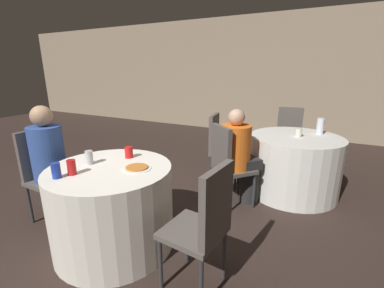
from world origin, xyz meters
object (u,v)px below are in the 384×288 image
soda_can_red (72,167)px  person_orange_shirt (240,157)px  soda_can_silver (89,157)px  soda_can_blue (56,171)px  person_blue_shirt (54,167)px  chair_near_east (205,220)px  chair_near_west (44,168)px  pizza_plate_near (137,168)px  chair_far_north (289,133)px  chair_far_west (219,143)px  chair_far_southwest (227,160)px  table_near (113,207)px  bottle_far (320,126)px  table_far (293,165)px

soda_can_red → person_orange_shirt: bearing=58.3°
soda_can_silver → soda_can_blue: 0.33m
person_blue_shirt → soda_can_red: (0.63, -0.27, 0.20)m
chair_near_east → soda_can_blue: bearing=108.2°
chair_near_west → chair_near_east: bearing=87.9°
pizza_plate_near → soda_can_red: (-0.38, -0.33, 0.05)m
soda_can_red → chair_far_north: bearing=67.5°
chair_near_east → soda_can_blue: 1.19m
chair_near_west → person_blue_shirt: (0.17, -0.00, 0.04)m
chair_far_west → person_orange_shirt: (0.44, -0.48, 0.01)m
chair_far_west → pizza_plate_near: chair_far_west is taller
pizza_plate_near → person_orange_shirt: bearing=64.7°
pizza_plate_near → soda_can_silver: (-0.44, -0.10, 0.05)m
chair_near_west → chair_far_southwest: same height
table_near → pizza_plate_near: (0.23, 0.09, 0.39)m
chair_far_southwest → chair_far_north: size_ratio=1.00×
chair_near_west → person_orange_shirt: size_ratio=0.85×
chair_far_southwest → chair_near_east: bearing=-36.1°
chair_far_north → soda_can_red: (-1.27, -3.07, 0.24)m
chair_near_west → bottle_far: 3.27m
table_near → bottle_far: bearing=53.5°
soda_can_red → table_near: bearing=59.1°
chair_near_east → soda_can_red: (-1.09, -0.15, 0.24)m
table_far → bottle_far: size_ratio=5.38×
pizza_plate_near → bottle_far: 2.42m
chair_far_southwest → person_orange_shirt: bearing=90.0°
chair_far_north → person_orange_shirt: 1.61m
soda_can_red → bottle_far: size_ratio=0.58×
chair_far_southwest → person_blue_shirt: person_blue_shirt is taller
person_orange_shirt → soda_can_red: size_ratio=9.40×
chair_far_west → person_blue_shirt: person_blue_shirt is taller
chair_near_east → pizza_plate_near: 0.76m
soda_can_blue → pizza_plate_near: bearing=45.6°
soda_can_silver → table_far: bearing=50.9°
chair_near_west → table_far: bearing=130.6°
soda_can_red → bottle_far: (1.71, 2.36, 0.04)m
pizza_plate_near → soda_can_silver: 0.45m
chair_far_north → person_orange_shirt: person_orange_shirt is taller
chair_far_west → bottle_far: bearing=99.6°
table_near → soda_can_silver: soda_can_silver is taller
chair_far_north → soda_can_silver: chair_far_north is taller
table_near → chair_near_east: chair_near_east is taller
table_near → chair_far_north: (1.12, 2.82, 0.20)m
person_orange_shirt → chair_far_north: bearing=118.7°
table_near → chair_near_west: chair_near_west is taller
table_far → chair_near_east: size_ratio=1.16×
table_far → soda_can_blue: size_ratio=9.23×
chair_far_west → chair_far_north: (0.79, 1.10, 0.00)m
table_far → chair_far_southwest: size_ratio=1.16×
pizza_plate_near → chair_near_east: bearing=-14.2°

